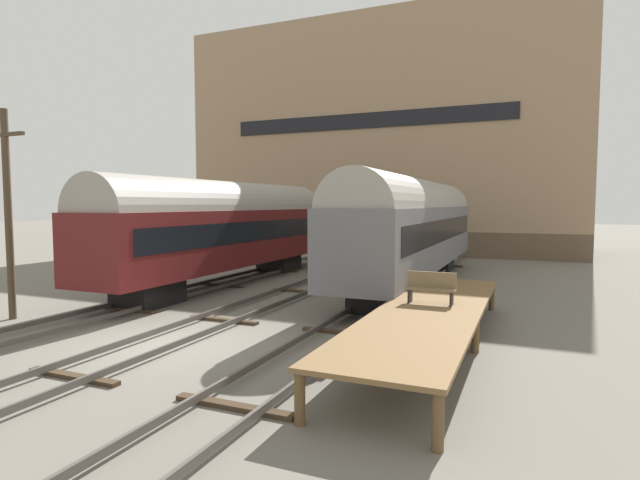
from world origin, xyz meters
TOP-DOWN VIEW (x-y plane):
  - ground_plane at (0.00, 0.00)m, footprint 200.00×200.00m
  - track_left at (-4.27, 0.00)m, footprint 2.60×60.00m
  - track_middle at (0.00, 0.00)m, footprint 2.60×60.00m
  - track_right at (4.27, 0.00)m, footprint 2.60×60.00m
  - train_car_grey at (4.27, 12.94)m, footprint 2.93×18.65m
  - train_car_maroon at (-4.27, 9.68)m, footprint 3.00×16.91m
  - station_platform at (6.96, 2.63)m, footprint 2.74×11.83m
  - bench at (6.84, 3.42)m, footprint 1.40×0.40m
  - utility_pole at (-6.91, 0.48)m, footprint 1.80×0.24m
  - warehouse_building at (-2.74, 32.62)m, footprint 32.18×11.85m

SIDE VIEW (x-z plane):
  - ground_plane at x=0.00m, z-range 0.00..0.00m
  - track_left at x=-4.27m, z-range 0.01..0.27m
  - track_middle at x=0.00m, z-range 0.01..0.27m
  - track_right at x=4.27m, z-range 0.01..0.27m
  - station_platform at x=6.96m, z-range 0.45..1.53m
  - bench at x=6.84m, z-range 1.11..2.02m
  - train_car_maroon at x=-4.27m, z-range 0.34..5.40m
  - train_car_grey at x=4.27m, z-range 0.37..5.54m
  - utility_pole at x=-6.91m, z-range 0.16..7.30m
  - warehouse_building at x=-2.74m, z-range 0.00..18.99m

